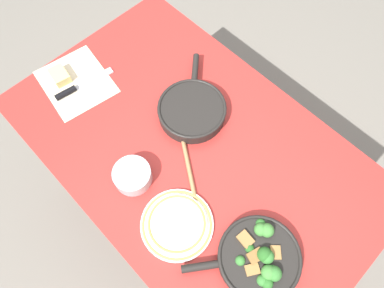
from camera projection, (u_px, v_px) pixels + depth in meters
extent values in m
plane|color=slate|center=(192.00, 203.00, 1.91)|extent=(14.00, 14.00, 0.00)
cube|color=#B72D28|center=(192.00, 148.00, 1.25)|extent=(1.36, 0.84, 0.03)
cylinder|color=#BCBCC1|center=(349.00, 223.00, 1.51)|extent=(0.05, 0.05, 0.72)
cylinder|color=#BCBCC1|center=(161.00, 62.00, 1.89)|extent=(0.05, 0.05, 0.72)
cylinder|color=#BCBCC1|center=(51.00, 145.00, 1.67)|extent=(0.05, 0.05, 0.72)
cylinder|color=black|center=(259.00, 258.00, 1.05)|extent=(0.25, 0.25, 0.04)
torus|color=black|center=(260.00, 257.00, 1.03)|extent=(0.26, 0.26, 0.01)
cylinder|color=black|center=(200.00, 267.00, 1.03)|extent=(0.09, 0.11, 0.02)
cylinder|color=#357027|center=(265.00, 232.00, 1.08)|extent=(0.02, 0.02, 0.02)
sphere|color=#428438|center=(267.00, 230.00, 1.06)|extent=(0.04, 0.04, 0.04)
cylinder|color=#357027|center=(259.00, 231.00, 1.08)|extent=(0.01, 0.01, 0.02)
sphere|color=#428438|center=(261.00, 229.00, 1.06)|extent=(0.04, 0.04, 0.04)
cylinder|color=#357027|center=(267.00, 273.00, 1.03)|extent=(0.02, 0.02, 0.02)
sphere|color=#428438|center=(269.00, 273.00, 1.00)|extent=(0.04, 0.04, 0.04)
cylinder|color=#2C6823|center=(270.00, 271.00, 1.03)|extent=(0.01, 0.01, 0.02)
sphere|color=#387A33|center=(272.00, 270.00, 1.02)|extent=(0.03, 0.03, 0.03)
cylinder|color=#2C6823|center=(261.00, 281.00, 1.02)|extent=(0.01, 0.01, 0.02)
sphere|color=#387A33|center=(262.00, 281.00, 1.00)|extent=(0.03, 0.03, 0.03)
cylinder|color=#245B1C|center=(266.00, 284.00, 1.02)|extent=(0.01, 0.01, 0.02)
sphere|color=#2D6B28|center=(267.00, 283.00, 1.00)|extent=(0.04, 0.04, 0.04)
cylinder|color=#245B1C|center=(259.00, 225.00, 1.09)|extent=(0.01, 0.01, 0.02)
sphere|color=#2D6B28|center=(261.00, 224.00, 1.08)|extent=(0.03, 0.03, 0.03)
cylinder|color=#2C6823|center=(265.00, 258.00, 1.05)|extent=(0.02, 0.02, 0.02)
sphere|color=#387A33|center=(267.00, 257.00, 1.02)|extent=(0.04, 0.04, 0.04)
cylinder|color=#2C6823|center=(239.00, 261.00, 1.05)|extent=(0.01, 0.01, 0.02)
sphere|color=#387A33|center=(240.00, 261.00, 1.03)|extent=(0.03, 0.03, 0.03)
cylinder|color=#2C6823|center=(272.00, 274.00, 1.03)|extent=(0.02, 0.02, 0.02)
sphere|color=#387A33|center=(274.00, 274.00, 1.00)|extent=(0.05, 0.05, 0.05)
cylinder|color=#205218|center=(263.00, 256.00, 1.05)|extent=(0.02, 0.02, 0.03)
sphere|color=#286023|center=(265.00, 254.00, 1.02)|extent=(0.05, 0.05, 0.05)
cylinder|color=#205218|center=(249.00, 249.00, 1.06)|extent=(0.01, 0.01, 0.02)
sphere|color=#286023|center=(249.00, 248.00, 1.05)|extent=(0.03, 0.03, 0.03)
cube|color=#9E703D|center=(252.00, 270.00, 1.03)|extent=(0.05, 0.05, 0.04)
cube|color=#AD7F4C|center=(250.00, 268.00, 1.03)|extent=(0.04, 0.04, 0.03)
cube|color=#9E703D|center=(245.00, 240.00, 1.06)|extent=(0.05, 0.04, 0.04)
cube|color=#9E703D|center=(275.00, 253.00, 1.05)|extent=(0.05, 0.05, 0.03)
cube|color=olive|center=(255.00, 257.00, 1.04)|extent=(0.05, 0.06, 0.04)
cylinder|color=black|center=(192.00, 111.00, 1.27)|extent=(0.25, 0.25, 0.05)
torus|color=black|center=(192.00, 108.00, 1.25)|extent=(0.25, 0.25, 0.01)
cylinder|color=black|center=(195.00, 68.00, 1.34)|extent=(0.10, 0.11, 0.02)
cylinder|color=#EAD170|center=(192.00, 112.00, 1.27)|extent=(0.21, 0.21, 0.02)
cylinder|color=#A87A4C|center=(188.00, 164.00, 1.20)|extent=(0.28, 0.19, 0.02)
ellipsoid|color=#A87A4C|center=(179.00, 119.00, 1.27)|extent=(0.08, 0.07, 0.02)
cube|color=beige|center=(76.00, 82.00, 1.36)|extent=(0.32, 0.28, 0.00)
cube|color=silver|center=(94.00, 79.00, 1.36)|extent=(0.05, 0.16, 0.01)
cylinder|color=black|center=(66.00, 93.00, 1.32)|extent=(0.04, 0.09, 0.02)
cube|color=#EFD67A|center=(60.00, 76.00, 1.35)|extent=(0.09, 0.07, 0.04)
cylinder|color=white|center=(177.00, 225.00, 1.11)|extent=(0.24, 0.24, 0.01)
torus|color=gold|center=(177.00, 224.00, 1.10)|extent=(0.23, 0.23, 0.01)
cylinder|color=white|center=(177.00, 224.00, 1.10)|extent=(0.20, 0.20, 0.01)
torus|color=gold|center=(177.00, 223.00, 1.09)|extent=(0.19, 0.19, 0.01)
cylinder|color=#B7B7BC|center=(133.00, 176.00, 1.16)|extent=(0.13, 0.13, 0.06)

